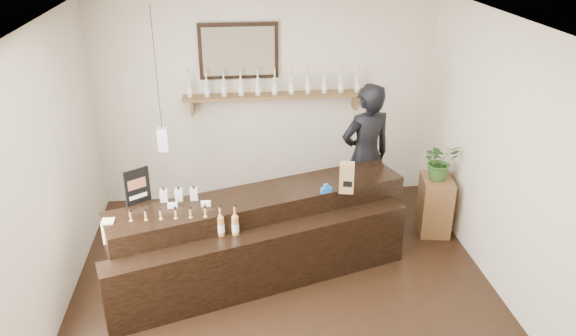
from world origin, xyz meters
The scene contains 10 objects.
ground centered at (0.00, 0.00, 0.00)m, with size 5.00×5.00×0.00m, color black.
room_shell centered at (0.00, 0.00, 1.70)m, with size 5.00×5.00×5.00m.
back_wall_decor centered at (-0.15, 2.37, 1.76)m, with size 2.66×0.96×1.69m.
counter centered at (-0.21, 0.58, 0.43)m, with size 3.33×1.87×1.08m.
promo_sign centered at (-1.49, 0.64, 1.12)m, with size 0.24×0.17×0.39m.
paper_bag centered at (0.72, 0.65, 1.09)m, with size 0.18×0.15×0.34m.
tape_dispenser centered at (0.50, 0.65, 0.96)m, with size 0.13×0.08×0.11m.
side_cabinet centered at (2.00, 1.25, 0.36)m, with size 0.44×0.55×0.73m.
potted_plant centered at (2.00, 1.25, 0.96)m, with size 0.42×0.37×0.47m, color #305B24.
shopkeeper centered at (1.15, 1.55, 1.06)m, with size 0.77×0.51×2.12m, color black.
Camera 1 is at (-0.51, -4.70, 3.70)m, focal length 35.00 mm.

